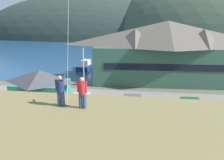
% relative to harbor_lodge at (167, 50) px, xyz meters
% --- Properties ---
extents(ground_plane, '(600.00, 600.00, 0.00)m').
position_rel_harbor_lodge_xyz_m(ground_plane, '(-8.13, -21.89, -5.75)').
color(ground_plane, '#66604C').
extents(parking_lot_pad, '(40.00, 20.00, 0.10)m').
position_rel_harbor_lodge_xyz_m(parking_lot_pad, '(-8.13, -16.89, -5.70)').
color(parking_lot_pad, gray).
rests_on(parking_lot_pad, ground).
extents(bay_water, '(360.00, 84.00, 0.03)m').
position_rel_harbor_lodge_xyz_m(bay_water, '(-8.13, 38.11, -5.74)').
color(bay_water, navy).
rests_on(bay_water, ground).
extents(far_hill_west_ridge, '(144.66, 55.39, 54.36)m').
position_rel_harbor_lodge_xyz_m(far_hill_west_ridge, '(-38.34, 96.75, -5.75)').
color(far_hill_west_ridge, '#2D3D33').
rests_on(far_hill_west_ridge, ground).
extents(far_hill_east_peak, '(107.52, 72.06, 69.23)m').
position_rel_harbor_lodge_xyz_m(far_hill_east_peak, '(29.33, 91.71, -5.75)').
color(far_hill_east_peak, '#42513D').
rests_on(far_hill_east_peak, ground).
extents(harbor_lodge, '(27.19, 11.81, 10.82)m').
position_rel_harbor_lodge_xyz_m(harbor_lodge, '(0.00, 0.00, 0.00)').
color(harbor_lodge, '#38604C').
rests_on(harbor_lodge, ground).
extents(storage_shed_near_lot, '(7.11, 5.17, 4.75)m').
position_rel_harbor_lodge_xyz_m(storage_shed_near_lot, '(-17.23, -14.14, -3.28)').
color(storage_shed_near_lot, '#338475').
rests_on(storage_shed_near_lot, ground).
extents(wharf_dock, '(3.20, 11.30, 0.70)m').
position_rel_harbor_lodge_xyz_m(wharf_dock, '(-13.48, 11.55, -5.40)').
color(wharf_dock, '#70604C').
rests_on(wharf_dock, ground).
extents(moored_boat_wharfside, '(3.05, 7.71, 2.16)m').
position_rel_harbor_lodge_xyz_m(moored_boat_wharfside, '(-17.04, 8.54, -5.03)').
color(moored_boat_wharfside, navy).
rests_on(moored_boat_wharfside, ground).
extents(moored_boat_outer_mooring, '(2.80, 8.19, 2.16)m').
position_rel_harbor_lodge_xyz_m(moored_boat_outer_mooring, '(-9.82, 13.61, -5.03)').
color(moored_boat_outer_mooring, '#A8A399').
rests_on(moored_boat_outer_mooring, ground).
extents(parked_car_mid_row_near, '(4.34, 2.33, 1.82)m').
position_rel_harbor_lodge_xyz_m(parked_car_mid_row_near, '(1.69, -14.53, -4.69)').
color(parked_car_mid_row_near, '#236633').
rests_on(parked_car_mid_row_near, parking_lot_pad).
extents(parked_car_front_row_silver, '(4.26, 2.17, 1.82)m').
position_rel_harbor_lodge_xyz_m(parked_car_front_row_silver, '(-8.33, -20.53, -4.69)').
color(parked_car_front_row_silver, black).
rests_on(parked_car_front_row_silver, parking_lot_pad).
extents(parked_car_lone_by_shed, '(4.36, 2.38, 1.82)m').
position_rel_harbor_lodge_xyz_m(parked_car_lone_by_shed, '(-5.38, -14.36, -4.69)').
color(parked_car_lone_by_shed, slate).
rests_on(parked_car_lone_by_shed, parking_lot_pad).
extents(parked_car_back_row_left, '(4.23, 2.11, 1.82)m').
position_rel_harbor_lodge_xyz_m(parked_car_back_row_left, '(-3.34, -21.31, -4.69)').
color(parked_car_back_row_left, silver).
rests_on(parked_car_back_row_left, parking_lot_pad).
extents(parked_car_front_row_end, '(4.31, 2.28, 1.82)m').
position_rel_harbor_lodge_xyz_m(parked_car_front_row_end, '(-11.64, -14.47, -4.69)').
color(parked_car_front_row_end, silver).
rests_on(parked_car_front_row_end, parking_lot_pad).
extents(parked_car_mid_row_far, '(4.21, 2.08, 1.82)m').
position_rel_harbor_lodge_xyz_m(parked_car_mid_row_far, '(-14.62, -20.76, -4.69)').
color(parked_car_mid_row_far, '#B28923').
rests_on(parked_car_mid_row_far, parking_lot_pad).
extents(parking_light_pole, '(0.24, 0.78, 7.17)m').
position_rel_harbor_lodge_xyz_m(parking_light_pole, '(-12.20, -11.33, -1.53)').
color(parking_light_pole, '#ADADB2').
rests_on(parking_light_pole, parking_lot_pad).
extents(person_kite_flyer, '(0.51, 0.66, 1.86)m').
position_rel_harbor_lodge_xyz_m(person_kite_flyer, '(-8.68, -28.76, 1.44)').
color(person_kite_flyer, '#384770').
rests_on(person_kite_flyer, grassy_hill_foreground).
extents(person_companion, '(0.55, 0.40, 1.74)m').
position_rel_harbor_lodge_xyz_m(person_companion, '(-7.41, -28.90, 1.42)').
color(person_companion, '#384770').
rests_on(person_companion, grassy_hill_foreground).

